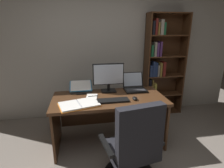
# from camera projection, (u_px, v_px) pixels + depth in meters

# --- Properties ---
(wall_back) EXTENTS (5.28, 0.12, 2.63)m
(wall_back) POSITION_uv_depth(u_px,v_px,m) (103.00, 47.00, 3.38)
(wall_back) COLOR #B2ADA3
(wall_back) RESTS_ON ground
(desk) EXTENTS (1.57, 0.75, 0.73)m
(desk) POSITION_uv_depth(u_px,v_px,m) (108.00, 108.00, 2.67)
(desk) COLOR #4C2D19
(desk) RESTS_ON ground
(bookshelf) EXTENTS (0.76, 0.28, 1.93)m
(bookshelf) POSITION_uv_depth(u_px,v_px,m) (160.00, 68.00, 3.48)
(bookshelf) COLOR #4C2D19
(bookshelf) RESTS_ON ground
(office_chair) EXTENTS (0.67, 0.60, 0.99)m
(office_chair) POSITION_uv_depth(u_px,v_px,m) (134.00, 152.00, 1.90)
(office_chair) COLOR black
(office_chair) RESTS_ON ground
(monitor) EXTENTS (0.47, 0.16, 0.43)m
(monitor) POSITION_uv_depth(u_px,v_px,m) (108.00, 78.00, 2.71)
(monitor) COLOR black
(monitor) RESTS_ON desk
(laptop) EXTENTS (0.33, 0.33, 0.25)m
(laptop) POSITION_uv_depth(u_px,v_px,m) (135.00, 86.00, 2.84)
(laptop) COLOR black
(laptop) RESTS_ON desk
(keyboard) EXTENTS (0.42, 0.15, 0.02)m
(keyboard) POSITION_uv_depth(u_px,v_px,m) (113.00, 100.00, 2.40)
(keyboard) COLOR black
(keyboard) RESTS_ON desk
(computer_mouse) EXTENTS (0.06, 0.10, 0.04)m
(computer_mouse) POSITION_uv_depth(u_px,v_px,m) (135.00, 98.00, 2.44)
(computer_mouse) COLOR black
(computer_mouse) RESTS_ON desk
(reading_stand_with_book) EXTENTS (0.33, 0.28, 0.14)m
(reading_stand_with_book) POSITION_uv_depth(u_px,v_px,m) (81.00, 87.00, 2.75)
(reading_stand_with_book) COLOR black
(reading_stand_with_book) RESTS_ON desk
(open_binder) EXTENTS (0.56, 0.43, 0.02)m
(open_binder) POSITION_uv_depth(u_px,v_px,m) (79.00, 104.00, 2.28)
(open_binder) COLOR orange
(open_binder) RESTS_ON desk
(notepad) EXTENTS (0.18, 0.23, 0.01)m
(notepad) POSITION_uv_depth(u_px,v_px,m) (92.00, 97.00, 2.54)
(notepad) COLOR white
(notepad) RESTS_ON desk
(pen) EXTENTS (0.14, 0.02, 0.01)m
(pen) POSITION_uv_depth(u_px,v_px,m) (93.00, 96.00, 2.55)
(pen) COLOR black
(pen) RESTS_ON notepad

